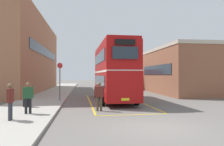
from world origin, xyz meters
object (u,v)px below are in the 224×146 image
(pedestrian_boarding, at_px, (99,94))
(pedestrian_waiting_near, at_px, (28,96))
(double_decker_bus, at_px, (113,71))
(bus_stop_sign, at_px, (60,78))
(litter_bin, at_px, (27,100))
(pedestrian_waiting_far, at_px, (10,99))
(single_deck_bus, at_px, (124,78))

(pedestrian_boarding, height_order, pedestrian_waiting_near, pedestrian_waiting_near)
(double_decker_bus, distance_m, bus_stop_sign, 4.48)
(double_decker_bus, height_order, pedestrian_waiting_near, double_decker_bus)
(litter_bin, bearing_deg, pedestrian_waiting_far, -85.54)
(pedestrian_boarding, relative_size, pedestrian_waiting_near, 1.05)
(single_deck_bus, xyz_separation_m, pedestrian_waiting_near, (-9.40, -23.19, -0.55))
(single_deck_bus, distance_m, pedestrian_boarding, 22.66)
(double_decker_bus, relative_size, bus_stop_sign, 3.25)
(double_decker_bus, xyz_separation_m, single_deck_bus, (3.97, 16.65, -0.87))
(pedestrian_waiting_far, relative_size, litter_bin, 1.82)
(single_deck_bus, distance_m, pedestrian_waiting_near, 25.03)
(double_decker_bus, xyz_separation_m, pedestrian_waiting_far, (-5.81, -8.18, -1.42))
(litter_bin, bearing_deg, pedestrian_waiting_near, -74.99)
(single_deck_bus, height_order, pedestrian_waiting_near, single_deck_bus)
(single_deck_bus, relative_size, bus_stop_sign, 2.88)
(pedestrian_waiting_near, relative_size, pedestrian_waiting_far, 1.00)
(bus_stop_sign, bearing_deg, pedestrian_boarding, -59.52)
(double_decker_bus, xyz_separation_m, pedestrian_boarding, (-1.58, -5.31, -1.50))
(pedestrian_boarding, distance_m, pedestrian_waiting_near, 4.04)
(pedestrian_boarding, relative_size, litter_bin, 1.92)
(pedestrian_waiting_near, distance_m, bus_stop_sign, 6.19)
(pedestrian_waiting_near, height_order, bus_stop_sign, bus_stop_sign)
(pedestrian_waiting_far, bearing_deg, bus_stop_sign, 79.75)
(pedestrian_boarding, distance_m, bus_stop_sign, 5.66)
(double_decker_bus, relative_size, pedestrian_waiting_far, 5.93)
(pedestrian_waiting_far, distance_m, litter_bin, 4.35)
(double_decker_bus, xyz_separation_m, litter_bin, (-6.14, -3.87, -1.91))
(pedestrian_waiting_near, distance_m, litter_bin, 2.81)
(double_decker_bus, distance_m, pedestrian_boarding, 5.74)
(pedestrian_boarding, xyz_separation_m, bus_stop_sign, (-2.83, 4.82, 0.92))
(single_deck_bus, xyz_separation_m, pedestrian_waiting_far, (-9.78, -24.83, -0.55))
(single_deck_bus, bearing_deg, bus_stop_sign, -116.06)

